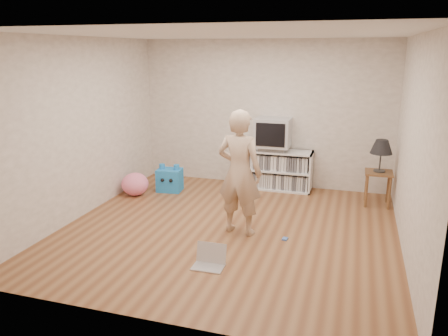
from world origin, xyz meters
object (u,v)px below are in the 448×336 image
object	(u,v)px
crt_tv	(273,132)
person	(240,173)
media_unit	(272,169)
side_table	(378,180)
table_lamp	(381,148)
plush_pink	(135,184)
plush_blue	(170,180)
dvd_deck	(273,148)
laptop	(210,260)

from	to	relation	value
crt_tv	person	bearing A→B (deg)	-91.26
media_unit	side_table	bearing A→B (deg)	-12.23
table_lamp	person	bearing A→B (deg)	-136.87
table_lamp	plush_pink	bearing A→B (deg)	-169.90
plush_blue	dvd_deck	bearing A→B (deg)	15.67
plush_pink	laptop	bearing A→B (deg)	-44.80
crt_tv	plush_pink	size ratio (longest dim) A/B	1.32
crt_tv	laptop	bearing A→B (deg)	-92.19
plush_blue	plush_pink	world-z (taller)	plush_blue
media_unit	table_lamp	world-z (taller)	table_lamp
plush_pink	dvd_deck	bearing A→B (deg)	26.38
media_unit	table_lamp	xyz separation A→B (m)	(1.78, -0.39, 0.59)
dvd_deck	crt_tv	size ratio (longest dim) A/B	0.75
media_unit	plush_pink	bearing A→B (deg)	-153.29
dvd_deck	side_table	xyz separation A→B (m)	(1.78, -0.37, -0.32)
person	laptop	world-z (taller)	person
crt_tv	media_unit	bearing A→B (deg)	90.00
person	laptop	distance (m)	1.28
table_lamp	person	distance (m)	2.50
dvd_deck	laptop	distance (m)	3.17
person	laptop	bearing A→B (deg)	93.90
media_unit	crt_tv	bearing A→B (deg)	-90.00
side_table	person	size ratio (longest dim) A/B	0.33
side_table	person	world-z (taller)	person
table_lamp	plush_blue	bearing A→B (deg)	-174.86
person	plush_blue	xyz separation A→B (m)	(-1.64, 1.40, -0.64)
person	laptop	xyz separation A→B (m)	(-0.07, -1.02, -0.78)
media_unit	plush_pink	size ratio (longest dim) A/B	3.07
plush_pink	table_lamp	bearing A→B (deg)	10.10
crt_tv	table_lamp	distance (m)	1.82
dvd_deck	laptop	xyz separation A→B (m)	(-0.12, -3.10, -0.67)
dvd_deck	table_lamp	bearing A→B (deg)	-11.75
person	crt_tv	bearing A→B (deg)	-83.28
dvd_deck	plush_blue	xyz separation A→B (m)	(-1.69, -0.68, -0.53)
side_table	person	distance (m)	2.54
side_table	plush_blue	bearing A→B (deg)	-174.86
media_unit	table_lamp	size ratio (longest dim) A/B	2.72
side_table	laptop	xyz separation A→B (m)	(-1.90, -2.73, -0.35)
dvd_deck	plush_blue	distance (m)	1.90
plush_blue	person	bearing A→B (deg)	-46.65
table_lamp	dvd_deck	bearing A→B (deg)	168.25
dvd_deck	plush_pink	bearing A→B (deg)	-153.62
plush_pink	person	bearing A→B (deg)	-25.47
person	side_table	bearing A→B (deg)	-128.90
dvd_deck	plush_pink	size ratio (longest dim) A/B	0.99
side_table	crt_tv	bearing A→B (deg)	168.36
media_unit	dvd_deck	xyz separation A→B (m)	(0.00, -0.02, 0.39)
person	media_unit	bearing A→B (deg)	-83.27
laptop	dvd_deck	bearing A→B (deg)	87.00
dvd_deck	crt_tv	world-z (taller)	crt_tv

